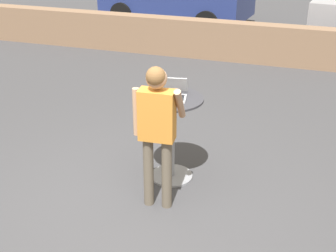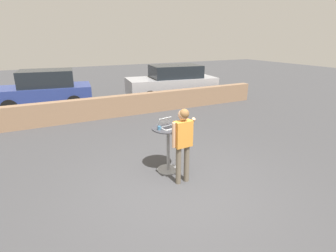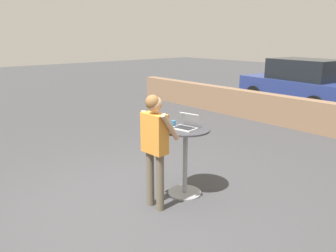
% 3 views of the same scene
% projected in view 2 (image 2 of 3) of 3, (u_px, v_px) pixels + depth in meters
% --- Properties ---
extents(ground_plane, '(50.00, 50.00, 0.00)m').
position_uv_depth(ground_plane, '(179.00, 188.00, 5.31)').
color(ground_plane, '#3D3D3F').
extents(pavement_kerb, '(13.65, 0.35, 0.80)m').
position_uv_depth(pavement_kerb, '(107.00, 107.00, 9.90)').
color(pavement_kerb, '#84664C').
rests_on(pavement_kerb, ground_plane).
extents(cafe_table, '(0.72, 0.72, 1.03)m').
position_uv_depth(cafe_table, '(168.00, 144.00, 5.84)').
color(cafe_table, gray).
rests_on(cafe_table, ground_plane).
extents(laptop, '(0.39, 0.39, 0.21)m').
position_uv_depth(laptop, '(167.00, 125.00, 5.72)').
color(laptop, silver).
rests_on(laptop, cafe_table).
extents(coffee_mug, '(0.10, 0.07, 0.08)m').
position_uv_depth(coffee_mug, '(159.00, 128.00, 5.58)').
color(coffee_mug, '#336084').
rests_on(coffee_mug, cafe_table).
extents(standing_person, '(0.51, 0.37, 1.61)m').
position_uv_depth(standing_person, '(183.00, 138.00, 5.23)').
color(standing_person, brown).
rests_on(standing_person, ground_plane).
extents(parked_car_near_street, '(4.05, 2.20, 1.61)m').
position_uv_depth(parked_car_near_street, '(45.00, 89.00, 11.17)').
color(parked_car_near_street, navy).
rests_on(parked_car_near_street, ground_plane).
extents(parked_car_further_down, '(4.44, 2.33, 1.65)m').
position_uv_depth(parked_car_further_down, '(172.00, 82.00, 12.76)').
color(parked_car_further_down, '#9E9EA3').
rests_on(parked_car_further_down, ground_plane).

